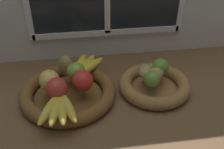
{
  "coord_description": "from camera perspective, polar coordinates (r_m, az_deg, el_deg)",
  "views": [
    {
      "loc": [
        -13.68,
        -81.39,
        65.9
      ],
      "look_at": [
        -1.98,
        -0.08,
        8.82
      ],
      "focal_mm": 44.51,
      "sensor_mm": 36.0,
      "label": 1
    }
  ],
  "objects": [
    {
      "name": "ground_plane",
      "position": [
        1.07,
        1.05,
        -4.45
      ],
      "size": [
        140.0,
        90.0,
        3.0
      ],
      "primitive_type": "cube",
      "color": "brown"
    },
    {
      "name": "fruit_bowl_left",
      "position": [
        1.03,
        -9.02,
        -3.74
      ],
      "size": [
        35.12,
        35.12,
        4.82
      ],
      "color": "brown",
      "rests_on": "ground_plane"
    },
    {
      "name": "fruit_bowl_right",
      "position": [
        1.07,
        8.7,
        -2.18
      ],
      "size": [
        27.19,
        27.19,
        4.82
      ],
      "color": "olive",
      "rests_on": "ground_plane"
    },
    {
      "name": "apple_red_front",
      "position": [
        0.96,
        -11.24,
        -2.8
      ],
      "size": [
        7.53,
        7.53,
        7.53
      ],
      "primitive_type": "sphere",
      "color": "#B73828",
      "rests_on": "fruit_bowl_left"
    },
    {
      "name": "apple_golden_left",
      "position": [
        1.0,
        -12.73,
        -1.13
      ],
      "size": [
        7.4,
        7.4,
        7.4
      ],
      "primitive_type": "sphere",
      "color": "#DBB756",
      "rests_on": "fruit_bowl_left"
    },
    {
      "name": "apple_red_right",
      "position": [
        0.98,
        -6.02,
        -1.3
      ],
      "size": [
        7.52,
        7.52,
        7.52
      ],
      "primitive_type": "sphere",
      "color": "red",
      "rests_on": "fruit_bowl_left"
    },
    {
      "name": "apple_green_back",
      "position": [
        1.03,
        -7.39,
        0.62
      ],
      "size": [
        7.03,
        7.03,
        7.03
      ],
      "primitive_type": "sphere",
      "color": "#7AA338",
      "rests_on": "fruit_bowl_left"
    },
    {
      "name": "pear_brown",
      "position": [
        1.05,
        -9.42,
        1.73
      ],
      "size": [
        7.95,
        7.9,
        8.7
      ],
      "primitive_type": "ellipsoid",
      "rotation": [
        0.0,
        0.0,
        0.83
      ],
      "color": "olive",
      "rests_on": "fruit_bowl_left"
    },
    {
      "name": "banana_bunch_front",
      "position": [
        0.91,
        -10.84,
        -6.55
      ],
      "size": [
        14.1,
        17.92,
        3.16
      ],
      "color": "gold",
      "rests_on": "fruit_bowl_left"
    },
    {
      "name": "banana_bunch_back",
      "position": [
        1.09,
        -5.69,
        1.65
      ],
      "size": [
        14.36,
        17.62,
        3.36
      ],
      "color": "yellow",
      "rests_on": "fruit_bowl_left"
    },
    {
      "name": "potato_oblong",
      "position": [
        1.05,
        6.86,
        0.63
      ],
      "size": [
        7.65,
        8.94,
        4.75
      ],
      "primitive_type": "ellipsoid",
      "rotation": [
        0.0,
        0.0,
        1.22
      ],
      "color": "#A38451",
      "rests_on": "fruit_bowl_right"
    },
    {
      "name": "potato_back",
      "position": [
        1.08,
        9.3,
        1.27
      ],
      "size": [
        7.97,
        7.67,
        4.73
      ],
      "primitive_type": "ellipsoid",
      "rotation": [
        0.0,
        0.0,
        2.67
      ],
      "color": "tan",
      "rests_on": "fruit_bowl_right"
    },
    {
      "name": "potato_large",
      "position": [
        1.04,
        8.94,
        0.02
      ],
      "size": [
        8.32,
        7.91,
        4.85
      ],
      "primitive_type": "ellipsoid",
      "rotation": [
        0.0,
        0.0,
        3.74
      ],
      "color": "#A38451",
      "rests_on": "fruit_bowl_right"
    },
    {
      "name": "lime_near",
      "position": [
        1.0,
        8.22,
        -0.96
      ],
      "size": [
        6.0,
        6.0,
        6.0
      ],
      "primitive_type": "sphere",
      "color": "olive",
      "rests_on": "fruit_bowl_right"
    },
    {
      "name": "lime_far",
      "position": [
        1.07,
        9.88,
        1.58
      ],
      "size": [
        6.55,
        6.55,
        6.55
      ],
      "primitive_type": "sphere",
      "color": "olive",
      "rests_on": "fruit_bowl_right"
    }
  ]
}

